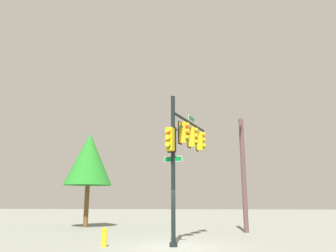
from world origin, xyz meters
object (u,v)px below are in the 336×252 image
object	(u,v)px
signal_pole_assembly	(185,144)
fire_hydrant	(104,237)
utility_pole	(243,172)
tree_near	(89,159)

from	to	relation	value
signal_pole_assembly	fire_hydrant	xyz separation A→B (m)	(-1.65, 3.65, -4.49)
signal_pole_assembly	fire_hydrant	world-z (taller)	signal_pole_assembly
fire_hydrant	utility_pole	bearing A→B (deg)	-46.75
tree_near	utility_pole	bearing A→B (deg)	-106.20
utility_pole	fire_hydrant	size ratio (longest dim) A/B	9.09
signal_pole_assembly	tree_near	size ratio (longest dim) A/B	0.96
signal_pole_assembly	tree_near	xyz separation A→B (m)	(8.79, 7.89, 0.36)
signal_pole_assembly	utility_pole	size ratio (longest dim) A/B	0.94
fire_hydrant	tree_near	bearing A→B (deg)	22.14
utility_pole	tree_near	world-z (taller)	utility_pole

